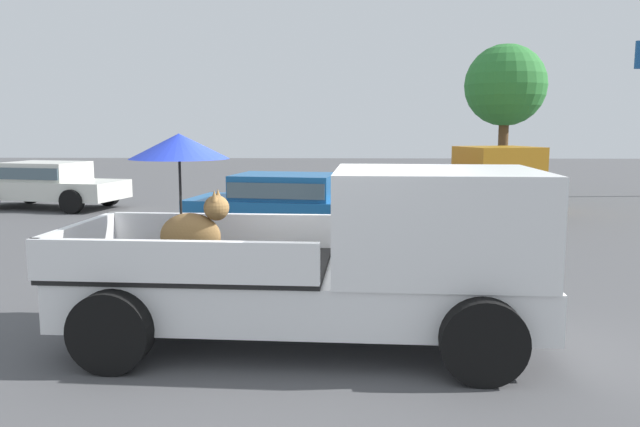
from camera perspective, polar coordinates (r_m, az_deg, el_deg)
ground_plane at (r=6.99m, az=-1.48°, el=-11.62°), size 80.00×80.00×0.00m
pickup_truck_main at (r=6.71m, az=2.21°, el=-3.93°), size 5.13×2.44×2.27m
pickup_truck_red at (r=17.23m, az=13.05°, el=2.85°), size 5.11×3.17×1.80m
parked_sedan_near at (r=19.67m, az=-23.60°, el=2.62°), size 4.57×2.64×1.33m
parked_sedan_far at (r=13.45m, az=-2.95°, el=1.11°), size 4.53×2.50×1.33m
tree_by_lot at (r=21.27m, az=16.56°, el=11.07°), size 2.60×2.60×4.96m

